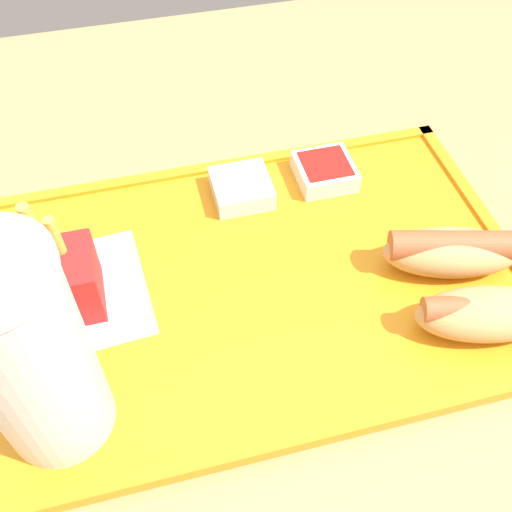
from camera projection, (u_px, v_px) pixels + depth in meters
dining_table at (264, 445)px, 0.80m from camera, size 1.36×0.95×0.72m
food_tray at (256, 281)px, 0.52m from camera, size 0.46×0.31×0.01m
paper_napkin at (64, 299)px, 0.50m from camera, size 0.15×0.13×0.00m
soda_cup at (28, 356)px, 0.37m from camera, size 0.08×0.08×0.21m
hot_dog_far at (489, 313)px, 0.47m from camera, size 0.12×0.07×0.04m
hot_dog_near at (451, 251)px, 0.51m from camera, size 0.12×0.08×0.04m
fries_carton at (53, 281)px, 0.47m from camera, size 0.07×0.06×0.11m
sauce_cup_mayo at (244, 187)px, 0.57m from camera, size 0.05×0.05×0.02m
sauce_cup_ketchup at (325, 171)px, 0.59m from camera, size 0.05×0.05×0.02m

